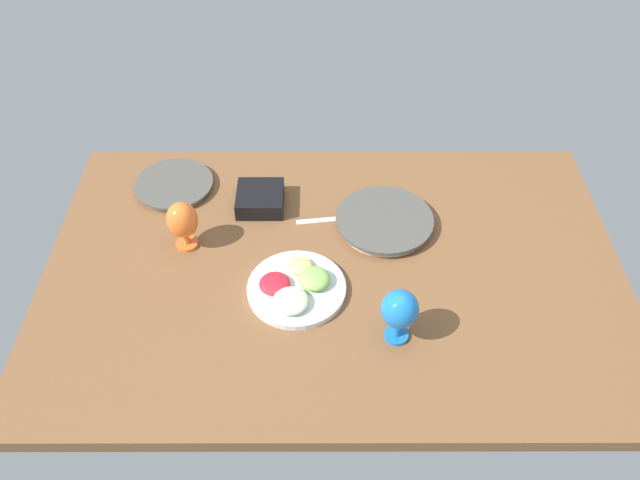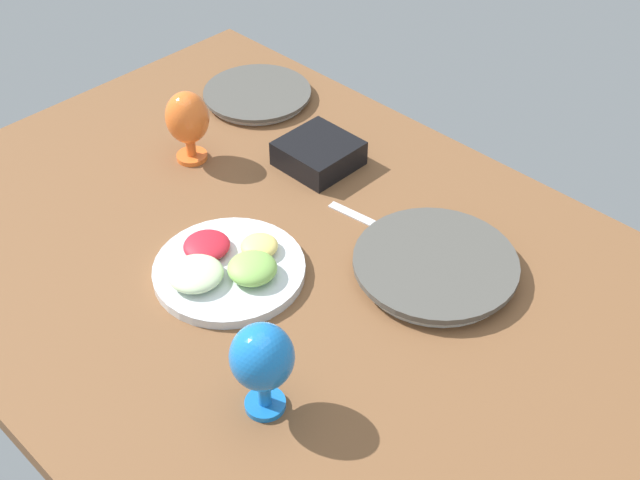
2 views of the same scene
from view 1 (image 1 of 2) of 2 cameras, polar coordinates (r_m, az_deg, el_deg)
The scene contains 8 objects.
ground_plane at distance 179.38cm, azimuth 1.23°, elevation -2.90°, with size 160.00×104.00×4.00cm, color brown.
dinner_plate_left at distance 189.51cm, azimuth 5.73°, elevation 1.66°, with size 28.72×28.72×2.94cm.
dinner_plate_right at distance 206.51cm, azimuth -12.80°, elevation 4.79°, with size 24.36×24.36×2.08cm.
fruit_platter at distance 170.90cm, azimuth -2.11°, elevation -4.21°, with size 26.45×26.45×5.30cm.
hurricane_glass_orange at distance 181.35cm, azimuth -12.09°, elevation 1.64°, with size 8.73×8.73×15.32cm.
hurricane_glass_blue at distance 156.04cm, azimuth 7.07°, elevation -6.22°, with size 9.27×9.27×16.13cm.
square_bowl_black at distance 194.84cm, azimuth -5.33°, elevation 3.72°, with size 14.03×14.03×5.24cm.
fork_by_left_plate at distance 190.92cm, azimuth 0.56°, elevation 1.83°, with size 18.00×1.80×0.60cm, color silver.
Camera 1 is at (3.99, 119.18, 132.00)cm, focal length 36.10 mm.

